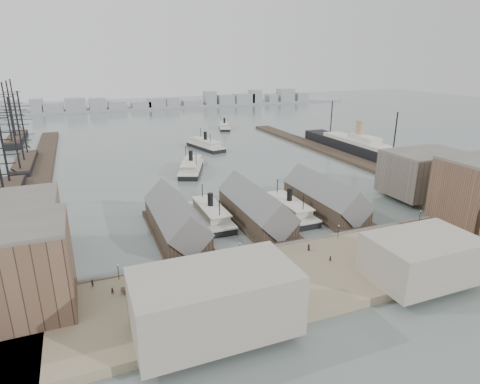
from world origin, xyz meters
name	(u,v)px	position (x,y,z in m)	size (l,w,h in m)	color
ground	(279,243)	(0.00, 0.00, 0.00)	(900.00, 900.00, 0.00)	#54625E
quay	(317,273)	(0.00, -20.00, 1.00)	(180.00, 30.00, 2.00)	#87785B
seawall	(288,247)	(0.00, -5.20, 1.15)	(180.00, 1.20, 2.30)	#59544C
west_wharf	(40,175)	(-68.00, 100.00, 0.80)	(10.00, 220.00, 1.60)	#2D231C
east_wharf	(330,152)	(78.00, 90.00, 0.80)	(10.00, 180.00, 1.60)	#2D231C
ferry_shed_west	(176,220)	(-26.00, 16.88, 4.64)	(14.00, 42.00, 12.60)	#2D231C
ferry_shed_center	(255,208)	(0.00, 16.88, 4.64)	(14.00, 42.00, 12.60)	#2D231C
ferry_shed_east	(324,198)	(26.00, 16.88, 4.64)	(14.00, 42.00, 12.60)	#2D231C
warehouse_west_back	(6,227)	(-70.00, 18.00, 9.00)	(26.00, 20.00, 14.00)	#60564C
warehouse_east_back	(424,173)	(68.00, 15.00, 9.50)	(28.00, 20.00, 15.00)	#60564C
street_bldg_center	(422,258)	(20.00, -32.00, 7.00)	(24.00, 16.00, 10.00)	gray
street_bldg_west	(215,301)	(-30.00, -32.00, 8.00)	(30.00, 16.00, 12.00)	gray
lamp_post_far_w	(118,269)	(-45.00, -7.00, 4.71)	(0.44, 0.44, 3.92)	black
lamp_post_near_w	(240,247)	(-15.00, -7.00, 4.71)	(0.44, 0.44, 3.92)	black
lamp_post_near_e	(338,229)	(15.00, -7.00, 4.71)	(0.44, 0.44, 3.92)	black
lamp_post_far_e	(420,214)	(45.00, -7.00, 4.71)	(0.44, 0.44, 3.92)	black
far_shore	(126,105)	(-2.07, 334.14, 3.91)	(500.00, 40.00, 15.72)	gray
ferry_docked_west	(211,214)	(-13.00, 23.24, 2.31)	(8.30, 27.65, 9.88)	black
ferry_docked_east	(289,208)	(13.00, 18.09, 2.32)	(8.32, 27.75, 9.91)	black
ferry_open_near	(191,167)	(-3.45, 81.81, 2.49)	(19.28, 31.00, 10.64)	black
ferry_open_mid	(206,145)	(17.34, 126.36, 2.48)	(16.18, 30.96, 10.60)	black
ferry_open_far	(224,126)	(50.34, 185.60, 2.05)	(14.04, 25.60, 8.76)	black
sailing_ship_near	(2,203)	(-77.23, 58.05, 2.89)	(9.56, 65.89, 39.32)	black
sailing_ship_mid	(25,163)	(-75.59, 119.24, 2.50)	(8.48, 49.01, 34.87)	black
sailing_ship_far	(16,138)	(-86.49, 188.57, 2.70)	(9.09, 50.50, 37.37)	black
ocean_steamer	(358,146)	(92.00, 84.26, 3.92)	(12.48, 91.17, 18.23)	black
tram	(464,219)	(55.67, -13.66, 3.91)	(3.87, 10.70, 3.72)	black
horse_cart_left	(136,287)	(-41.99, -13.25, 2.85)	(4.82, 2.07, 1.69)	black
horse_cart_center	(238,276)	(-19.62, -17.26, 2.84)	(5.01, 1.93, 1.67)	black
horse_cart_right	(397,257)	(21.13, -23.62, 2.81)	(4.83, 2.71, 1.60)	black
pedestrian_0	(112,291)	(-46.95, -12.83, 2.83)	(0.60, 0.44, 1.65)	black
pedestrian_1	(147,309)	(-41.06, -22.32, 2.84)	(0.81, 0.63, 1.67)	black
pedestrian_2	(237,261)	(-17.06, -10.40, 2.89)	(1.15, 0.66, 1.78)	black
pedestrian_3	(246,284)	(-19.06, -21.11, 2.81)	(0.95, 0.40, 1.63)	black
pedestrian_4	(309,247)	(3.19, -10.72, 2.91)	(0.89, 0.58, 1.82)	black
pedestrian_5	(330,259)	(5.03, -17.97, 2.80)	(0.58, 0.43, 1.60)	black
pedestrian_6	(381,238)	(24.57, -13.41, 2.89)	(0.87, 0.67, 1.78)	black
pedestrian_7	(440,251)	(33.81, -25.26, 2.80)	(1.04, 0.60, 1.60)	black
pedestrian_8	(430,235)	(39.06, -16.96, 2.86)	(1.01, 0.42, 1.72)	black
pedestrian_10	(92,283)	(-50.79, -8.00, 2.91)	(0.66, 0.49, 1.82)	black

